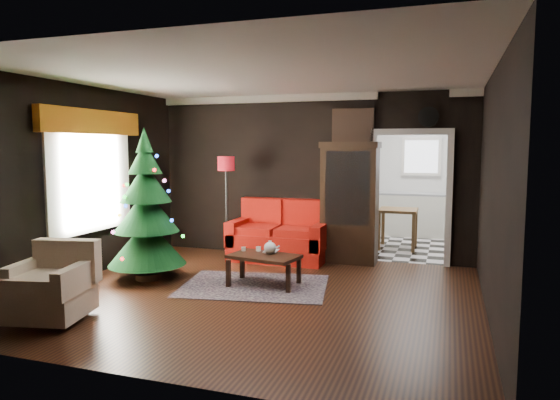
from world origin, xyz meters
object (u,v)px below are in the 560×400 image
(christmas_tree, at_px, (146,207))
(kitchen_table, at_px, (398,229))
(coffee_table, at_px, (264,270))
(wall_clock, at_px, (429,117))
(armchair, at_px, (50,280))
(loveseat, at_px, (279,231))
(teapot, at_px, (270,247))
(floor_lamp, at_px, (227,210))
(curio_cabinet, at_px, (350,205))

(christmas_tree, relative_size, kitchen_table, 2.83)
(coffee_table, height_order, wall_clock, wall_clock)
(armchair, xyz_separation_m, wall_clock, (3.75, 4.07, 1.92))
(loveseat, relative_size, coffee_table, 1.82)
(coffee_table, relative_size, teapot, 4.84)
(loveseat, relative_size, armchair, 2.13)
(floor_lamp, distance_m, christmas_tree, 1.75)
(floor_lamp, height_order, kitchen_table, floor_lamp)
(floor_lamp, xyz_separation_m, teapot, (1.28, -1.37, -0.31))
(teapot, xyz_separation_m, wall_clock, (1.98, 1.89, 1.86))
(teapot, height_order, wall_clock, wall_clock)
(curio_cabinet, bearing_deg, kitchen_table, 65.56)
(coffee_table, distance_m, teapot, 0.32)
(armchair, xyz_separation_m, coffee_table, (1.71, 2.09, -0.24))
(loveseat, distance_m, teapot, 1.54)
(floor_lamp, bearing_deg, curio_cabinet, 9.44)
(coffee_table, xyz_separation_m, wall_clock, (2.04, 1.98, 2.16))
(armchair, height_order, wall_clock, wall_clock)
(curio_cabinet, relative_size, floor_lamp, 1.03)
(loveseat, bearing_deg, armchair, -110.87)
(teapot, distance_m, wall_clock, 3.31)
(loveseat, bearing_deg, curio_cabinet, 10.83)
(wall_clock, bearing_deg, christmas_tree, -149.76)
(christmas_tree, xyz_separation_m, wall_clock, (3.76, 2.19, 1.33))
(loveseat, xyz_separation_m, floor_lamp, (-0.91, -0.12, 0.33))
(armchair, bearing_deg, floor_lamp, 70.18)
(christmas_tree, bearing_deg, teapot, 9.43)
(armchair, distance_m, teapot, 2.81)
(curio_cabinet, bearing_deg, armchair, -123.23)
(loveseat, distance_m, wall_clock, 3.04)
(floor_lamp, xyz_separation_m, coffee_table, (1.23, -1.46, -0.61))
(curio_cabinet, bearing_deg, wall_clock, 8.53)
(christmas_tree, bearing_deg, coffee_table, 6.98)
(curio_cabinet, distance_m, christmas_tree, 3.25)
(armchair, relative_size, kitchen_table, 1.07)
(kitchen_table, bearing_deg, wall_clock, -66.25)
(curio_cabinet, height_order, kitchen_table, curio_cabinet)
(loveseat, height_order, coffee_table, loveseat)
(armchair, relative_size, wall_clock, 2.50)
(loveseat, height_order, wall_clock, wall_clock)
(coffee_table, bearing_deg, loveseat, 101.20)
(christmas_tree, bearing_deg, armchair, -89.81)
(wall_clock, bearing_deg, armchair, -132.64)
(curio_cabinet, height_order, christmas_tree, christmas_tree)
(christmas_tree, height_order, coffee_table, christmas_tree)
(coffee_table, distance_m, kitchen_table, 3.56)
(armchair, relative_size, teapot, 4.15)
(loveseat, bearing_deg, teapot, -76.11)
(floor_lamp, distance_m, wall_clock, 3.65)
(armchair, bearing_deg, loveseat, 57.11)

